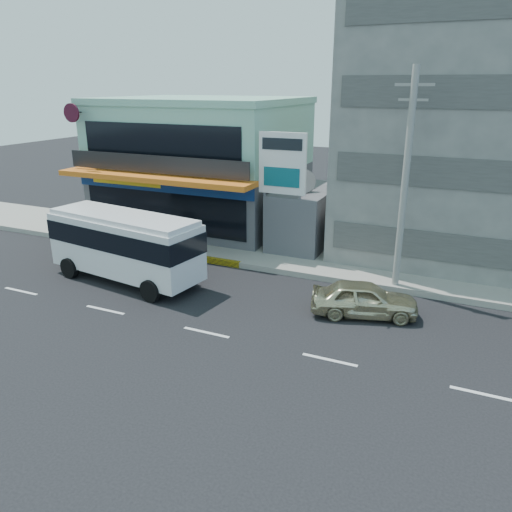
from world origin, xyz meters
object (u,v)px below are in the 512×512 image
(billboard, at_px, (282,171))
(concrete_building, at_px, (508,128))
(minibus, at_px, (125,242))
(satellite_dish, at_px, (302,191))
(sedan, at_px, (364,299))
(motorcycle_rider, at_px, (93,254))
(utility_pole_near, at_px, (405,182))
(shop_building, at_px, (204,166))

(billboard, bearing_deg, concrete_building, 28.92)
(concrete_building, relative_size, minibus, 1.92)
(satellite_dish, xyz_separation_m, sedan, (5.26, -6.91, -2.83))
(billboard, bearing_deg, minibus, -133.80)
(satellite_dish, relative_size, motorcycle_rider, 0.75)
(utility_pole_near, bearing_deg, billboard, 164.52)
(satellite_dish, bearing_deg, utility_pole_near, -30.96)
(billboard, bearing_deg, motorcycle_rider, -150.46)
(satellite_dish, distance_m, billboard, 2.31)
(minibus, xyz_separation_m, sedan, (11.52, 0.90, -1.26))
(shop_building, xyz_separation_m, billboard, (7.50, -4.75, 0.93))
(shop_building, distance_m, satellite_dish, 8.54)
(shop_building, height_order, billboard, shop_building)
(shop_building, distance_m, minibus, 11.08)
(utility_pole_near, bearing_deg, satellite_dish, 149.04)
(motorcycle_rider, bearing_deg, shop_building, 82.42)
(shop_building, relative_size, satellite_dish, 8.27)
(satellite_dish, relative_size, sedan, 0.34)
(utility_pole_near, relative_size, motorcycle_rider, 4.99)
(utility_pole_near, bearing_deg, concrete_building, 62.24)
(satellite_dish, relative_size, minibus, 0.18)
(utility_pole_near, relative_size, sedan, 2.28)
(billboard, height_order, utility_pole_near, utility_pole_near)
(minibus, bearing_deg, shop_building, 99.17)
(shop_building, height_order, motorcycle_rider, shop_building)
(utility_pole_near, distance_m, minibus, 13.34)
(concrete_building, relative_size, utility_pole_near, 1.60)
(shop_building, distance_m, sedan, 16.84)
(billboard, xyz_separation_m, utility_pole_near, (6.50, -1.80, 0.22))
(shop_building, bearing_deg, satellite_dish, -20.21)
(shop_building, height_order, concrete_building, concrete_building)
(concrete_building, height_order, sedan, concrete_building)
(shop_building, distance_m, motorcycle_rider, 10.37)
(satellite_dish, bearing_deg, motorcycle_rider, -143.88)
(minibus, distance_m, motorcycle_rider, 3.47)
(sedan, bearing_deg, motorcycle_rider, 73.38)
(billboard, distance_m, sedan, 8.76)
(shop_building, relative_size, minibus, 1.49)
(motorcycle_rider, bearing_deg, sedan, -0.52)
(minibus, xyz_separation_m, motorcycle_rider, (-3.03, 1.03, -1.35))
(concrete_building, height_order, satellite_dish, concrete_building)
(sedan, height_order, motorcycle_rider, motorcycle_rider)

